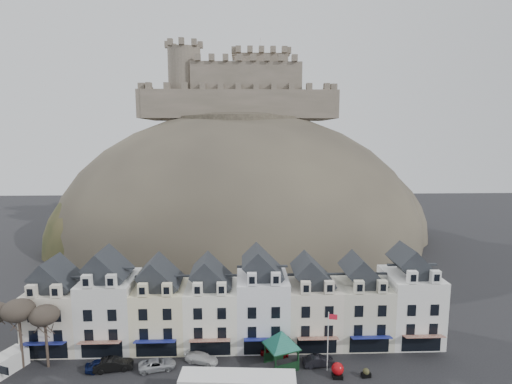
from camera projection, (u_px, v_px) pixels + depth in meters
townhouse_terrace at (238, 304)px, 54.09m from camera, size 54.40×9.35×11.80m
castle_hill at (244, 239)px, 107.27m from camera, size 100.00×76.00×68.00m
castle at (241, 89)px, 108.37m from camera, size 50.20×22.20×22.00m
tree_left_mid at (18, 311)px, 47.46m from camera, size 3.78×3.78×8.64m
tree_left_near at (44, 316)px, 47.67m from camera, size 3.43×3.43×7.84m
bus_shelter at (281, 339)px, 48.12m from camera, size 6.85×6.85×4.65m
red_buoy at (338, 370)px, 46.38m from camera, size 1.43×1.43×1.77m
flagpole at (329, 338)px, 47.17m from camera, size 1.06×0.29×7.43m
white_van at (6, 364)px, 47.31m from camera, size 3.70×5.26×2.20m
planter_west at (366, 373)px, 46.44m from camera, size 1.15×0.77×1.09m
car_navy at (103, 365)px, 47.77m from camera, size 4.39×2.60×1.40m
car_black at (114, 364)px, 47.81m from camera, size 4.73×2.34×1.49m
car_silver at (157, 364)px, 48.02m from camera, size 4.68×2.99×1.22m
car_white at (202, 358)px, 49.40m from camera, size 4.52×3.05×1.22m
car_maroon at (275, 351)px, 51.00m from camera, size 3.77×1.78×1.25m
car_charcoal at (319, 361)px, 48.71m from camera, size 4.02×1.77×1.28m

